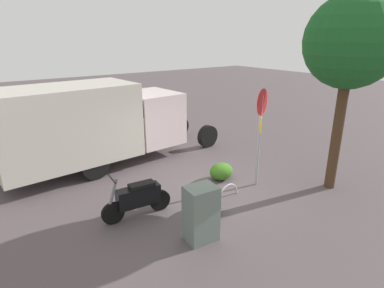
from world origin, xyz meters
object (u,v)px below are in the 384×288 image
Objects in this scene: box_truck_near at (95,122)px; utility_cabinet at (201,214)px; street_tree at (351,43)px; motorcycle at (138,198)px; bike_rack_hoop at (228,198)px; stop_sign at (261,123)px.

box_truck_near reaches higher than utility_cabinet.
street_tree reaches higher than utility_cabinet.
motorcycle is at bearing -67.58° from utility_cabinet.
utility_cabinet is at bearing 30.88° from bike_rack_hoop.
stop_sign is (-3.37, 4.30, 0.37)m from box_truck_near.
motorcycle reaches higher than bike_rack_hoop.
street_tree is (-1.69, 1.40, 2.19)m from stop_sign.
utility_cabinet is (-0.31, 5.49, -0.96)m from box_truck_near.
utility_cabinet is at bearing 117.49° from motorcycle.
box_truck_near is 5.58m from utility_cabinet.
utility_cabinet is at bearing -90.72° from box_truck_near.
bike_rack_hoop is at bearing -149.12° from utility_cabinet.
street_tree reaches higher than stop_sign.
box_truck_near reaches higher than bike_rack_hoop.
street_tree reaches higher than motorcycle.
motorcycle is 4.05m from stop_sign.
street_tree is at bearing 156.80° from bike_rack_hoop.
utility_cabinet is (-0.69, 1.68, 0.12)m from motorcycle.
bike_rack_hoop is (-1.78, -1.06, -0.64)m from utility_cabinet.
street_tree is at bearing -52.31° from box_truck_near.
box_truck_near is 3.98m from motorcycle.
motorcycle is at bearing -7.42° from stop_sign.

